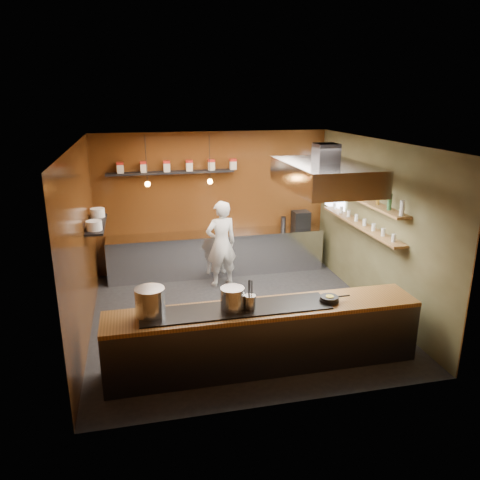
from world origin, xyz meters
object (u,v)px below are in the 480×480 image
object	(u,v)px
extractor_hood	(325,175)
espresso_machine	(301,219)
stockpot_small	(232,299)
stockpot_large	(150,302)
chef	(221,244)

from	to	relation	value
extractor_hood	espresso_machine	size ratio (longest dim) A/B	5.62
extractor_hood	stockpot_small	size ratio (longest dim) A/B	6.08
stockpot_large	chef	size ratio (longest dim) A/B	0.22
stockpot_large	espresso_machine	size ratio (longest dim) A/B	1.10
stockpot_large	chef	xyz separation A→B (m)	(1.51, 3.04, -0.25)
stockpot_small	stockpot_large	bearing A→B (deg)	177.20
espresso_machine	chef	size ratio (longest dim) A/B	0.20
espresso_machine	chef	distance (m)	2.10
stockpot_small	chef	xyz separation A→B (m)	(0.42, 3.09, -0.22)
espresso_machine	chef	world-z (taller)	chef
stockpot_large	stockpot_small	bearing A→B (deg)	-2.80
extractor_hood	stockpot_large	size ratio (longest dim) A/B	5.10
stockpot_small	espresso_machine	distance (m)	4.52
stockpot_small	extractor_hood	bearing A→B (deg)	34.54
stockpot_small	espresso_machine	world-z (taller)	espresso_machine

